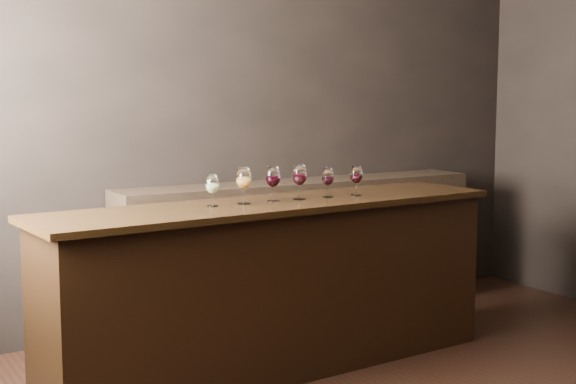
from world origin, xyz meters
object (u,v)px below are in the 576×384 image
glass_red_b (299,175)px  glass_red_c (328,177)px  glass_white (212,185)px  glass_amber (244,179)px  bar_counter (275,289)px  glass_red_d (356,175)px  back_bar_shelf (302,249)px  glass_red_a (273,177)px

glass_red_b → glass_red_c: bearing=-0.7°
glass_red_b → glass_white: bearing=-179.4°
glass_amber → glass_red_c: 0.57m
bar_counter → glass_red_d: size_ratio=14.93×
back_bar_shelf → glass_red_d: bearing=-100.0°
glass_white → glass_amber: (0.20, 0.00, 0.02)m
glass_white → glass_red_c: (0.76, 0.00, 0.00)m
glass_red_b → glass_red_d: 0.39m
glass_red_c → glass_red_d: 0.20m
glass_red_c → glass_red_d: size_ratio=0.96×
glass_amber → glass_red_b: 0.37m
glass_white → glass_red_d: bearing=-0.9°
glass_white → glass_red_c: bearing=0.3°
bar_counter → back_bar_shelf: bearing=46.5°
glass_white → glass_red_b: (0.56, 0.01, 0.02)m
glass_white → glass_amber: size_ratio=0.85×
bar_counter → glass_red_c: bearing=-1.6°
back_bar_shelf → glass_red_b: size_ratio=13.23×
glass_red_d → glass_red_c: bearing=174.8°
bar_counter → glass_amber: (-0.19, 0.01, 0.65)m
bar_counter → glass_red_d: 0.85m
glass_amber → glass_red_a: size_ratio=1.01×
glass_red_d → glass_amber: bearing=178.9°
back_bar_shelf → glass_white: bearing=-142.2°
glass_red_b → glass_amber: bearing=-179.1°
glass_red_b → glass_red_c: glass_red_b is taller
back_bar_shelf → bar_counter: bearing=-129.6°
glass_red_d → glass_white: bearing=179.1°
glass_white → glass_red_d: 0.96m
glass_white → glass_red_d: glass_red_d is taller
glass_white → glass_red_b: glass_red_b is taller
glass_red_d → back_bar_shelf: bearing=80.0°
glass_white → glass_red_c: size_ratio=1.00×
bar_counter → glass_red_c: 0.73m
glass_red_d → glass_red_b: bearing=177.0°
glass_red_b → glass_red_d: glass_red_b is taller
bar_counter → glass_red_c: size_ratio=15.51×
back_bar_shelf → glass_red_b: bearing=-122.6°
glass_white → glass_red_a: (0.39, 0.01, 0.02)m
glass_red_c → glass_white: bearing=-179.7°
glass_red_a → glass_red_d: bearing=-2.6°
bar_counter → glass_red_d: bearing=-4.2°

